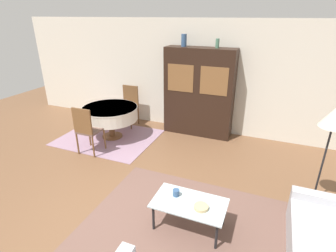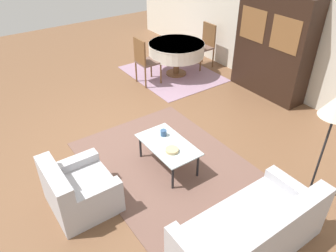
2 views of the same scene
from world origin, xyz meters
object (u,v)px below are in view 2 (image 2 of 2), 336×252
object	(u,v)px
armchair	(78,191)
dining_chair_far	(205,43)
dining_chair_near	(144,59)
dining_table	(176,50)
cup	(163,133)
couch	(251,233)
bowl	(172,150)
coffee_table	(168,146)
display_cabinet	(273,45)
floor_lamp	(336,111)

from	to	relation	value
armchair	dining_chair_far	world-z (taller)	dining_chair_far
armchair	dining_chair_near	distance (m)	3.75
dining_table	cup	distance (m)	3.17
couch	bowl	bearing A→B (deg)	89.49
cup	couch	bearing A→B (deg)	-4.07
coffee_table	dining_table	world-z (taller)	dining_table
coffee_table	dining_chair_far	world-z (taller)	dining_chair_far
couch	coffee_table	distance (m)	1.76
display_cabinet	dining_chair_far	distance (m)	1.90
dining_table	dining_chair_near	world-z (taller)	dining_chair_near
dining_chair_near	bowl	distance (m)	3.10
display_cabinet	dining_chair_far	bearing A→B (deg)	-174.68
armchair	cup	xyz separation A→B (m)	(-0.20, 1.49, 0.20)
coffee_table	display_cabinet	world-z (taller)	display_cabinet
couch	bowl	world-z (taller)	couch
dining_chair_far	coffee_table	bearing A→B (deg)	131.65
coffee_table	dining_table	bearing A→B (deg)	141.53
floor_lamp	dining_chair_near	bearing A→B (deg)	179.54
display_cabinet	cup	bearing A→B (deg)	-79.29
dining_chair_near	dining_chair_far	world-z (taller)	same
dining_chair_near	bowl	xyz separation A→B (m)	(2.82, -1.29, -0.14)
cup	bowl	distance (m)	0.42
coffee_table	cup	world-z (taller)	cup
coffee_table	bowl	size ratio (longest dim) A/B	5.19
armchair	dining_chair_far	size ratio (longest dim) A/B	0.83
couch	dining_table	xyz separation A→B (m)	(-4.39, 2.17, 0.34)
dining_table	couch	bearing A→B (deg)	-26.30
armchair	display_cabinet	bearing A→B (deg)	99.75
dining_chair_far	cup	world-z (taller)	dining_chair_far
couch	floor_lamp	xyz separation A→B (m)	(-0.09, 1.27, 1.14)
couch	coffee_table	bearing A→B (deg)	87.67
armchair	dining_table	distance (m)	4.41
dining_table	cup	size ratio (longest dim) A/B	13.50
couch	dining_chair_near	bearing A→B (deg)	73.52
display_cabinet	dining_chair_near	bearing A→B (deg)	-133.91
coffee_table	display_cabinet	distance (m)	3.31
dining_table	floor_lamp	distance (m)	4.47
couch	dining_table	world-z (taller)	dining_table
dining_chair_far	cup	xyz separation A→B (m)	(2.42, -2.90, -0.12)
display_cabinet	bowl	distance (m)	3.40
dining_chair_far	bowl	xyz separation A→B (m)	(2.82, -3.03, -0.14)
dining_chair_near	dining_table	bearing A→B (deg)	90.00
coffee_table	cup	distance (m)	0.25
display_cabinet	cup	distance (m)	3.18
armchair	floor_lamp	distance (m)	3.31
display_cabinet	floor_lamp	world-z (taller)	display_cabinet
coffee_table	display_cabinet	xyz separation A→B (m)	(-0.80, 3.14, 0.66)
floor_lamp	armchair	bearing A→B (deg)	-122.58
coffee_table	dining_table	distance (m)	3.38
couch	display_cabinet	world-z (taller)	display_cabinet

